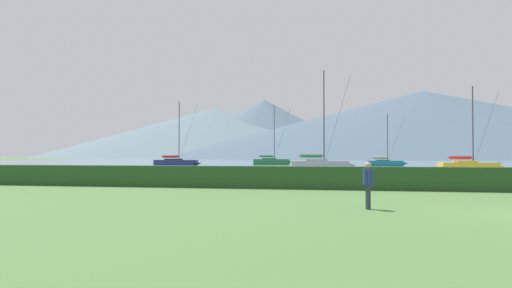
# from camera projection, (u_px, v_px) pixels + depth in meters

# --- Properties ---
(harbor_water) EXTENTS (320.00, 246.00, 0.00)m
(harbor_water) POSITION_uv_depth(u_px,v_px,m) (390.00, 162.00, 149.46)
(harbor_water) COLOR slate
(harbor_water) RESTS_ON ground_plane
(hedge_line) EXTENTS (80.00, 1.20, 1.26)m
(hedge_line) POSITION_uv_depth(u_px,v_px,m) (487.00, 179.00, 26.47)
(hedge_line) COLOR #284C23
(hedge_line) RESTS_ON ground_plane
(sailboat_slip_0) EXTENTS (8.18, 3.09, 11.89)m
(sailboat_slip_0) POSITION_uv_depth(u_px,v_px,m) (272.00, 161.00, 101.68)
(sailboat_slip_0) COLOR #236B38
(sailboat_slip_0) RESTS_ON harbor_water
(sailboat_slip_1) EXTENTS (8.11, 2.77, 10.79)m
(sailboat_slip_1) POSITION_uv_depth(u_px,v_px,m) (176.00, 162.00, 84.46)
(sailboat_slip_1) COLOR navy
(sailboat_slip_1) RESTS_ON harbor_water
(sailboat_slip_3) EXTENTS (7.04, 2.91, 8.89)m
(sailboat_slip_3) POSITION_uv_depth(u_px,v_px,m) (385.00, 163.00, 86.99)
(sailboat_slip_3) COLOR #19707A
(sailboat_slip_3) RESTS_ON harbor_water
(sailboat_slip_6) EXTENTS (8.73, 3.92, 13.00)m
(sailboat_slip_6) POSITION_uv_depth(u_px,v_px,m) (320.00, 164.00, 66.52)
(sailboat_slip_6) COLOR #9E9EA3
(sailboat_slip_6) RESTS_ON harbor_water
(sailboat_slip_7) EXTENTS (7.79, 3.44, 10.08)m
(sailboat_slip_7) POSITION_uv_depth(u_px,v_px,m) (469.00, 166.00, 60.23)
(sailboat_slip_7) COLOR gold
(sailboat_slip_7) RESTS_ON harbor_water
(person_seated_viewer) EXTENTS (0.36, 0.56, 1.65)m
(person_seated_viewer) POSITION_uv_depth(u_px,v_px,m) (368.00, 181.00, 17.74)
(person_seated_viewer) COLOR #2D3347
(person_seated_viewer) RESTS_ON ground_plane
(distant_hill_west_ridge) EXTENTS (182.00, 182.00, 48.76)m
(distant_hill_west_ridge) POSITION_uv_depth(u_px,v_px,m) (265.00, 129.00, 430.85)
(distant_hill_west_ridge) COLOR #4C6070
(distant_hill_west_ridge) RESTS_ON ground_plane
(distant_hill_central_peak) EXTENTS (298.55, 298.55, 43.17)m
(distant_hill_central_peak) POSITION_uv_depth(u_px,v_px,m) (217.00, 132.00, 442.59)
(distant_hill_central_peak) COLOR slate
(distant_hill_central_peak) RESTS_ON ground_plane
(distant_hill_east_ridge) EXTENTS (352.01, 352.01, 45.45)m
(distant_hill_east_ridge) POSITION_uv_depth(u_px,v_px,m) (423.00, 124.00, 345.55)
(distant_hill_east_ridge) COLOR #425666
(distant_hill_east_ridge) RESTS_ON ground_plane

